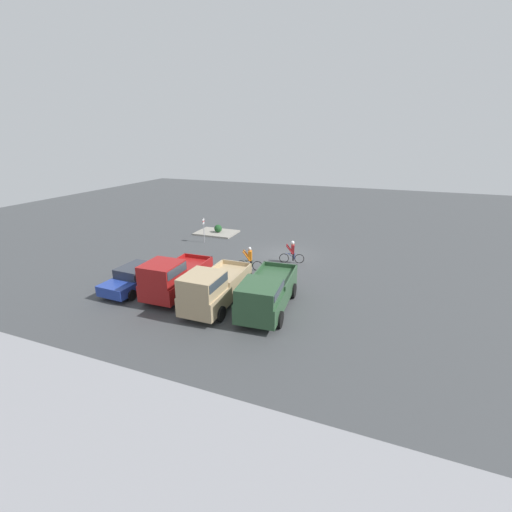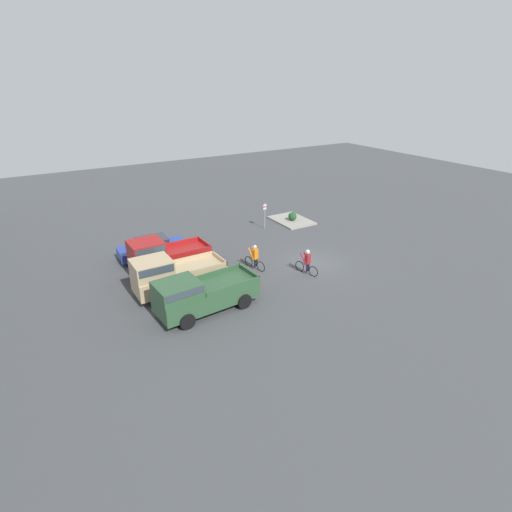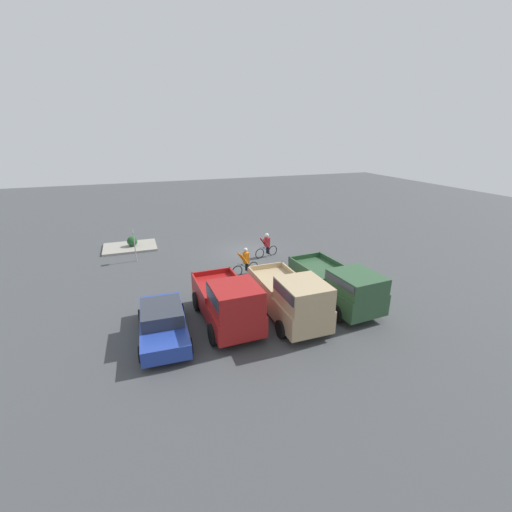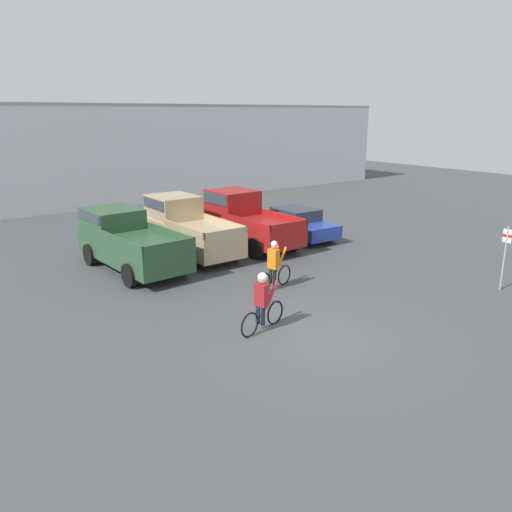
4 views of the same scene
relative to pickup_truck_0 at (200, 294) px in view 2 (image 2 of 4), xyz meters
name	(u,v)px [view 2 (image 2 of 4)]	position (x,y,z in m)	size (l,w,h in m)	color
ground_plane	(314,263)	(1.76, -9.20, -1.13)	(80.00, 80.00, 0.00)	#424447
pickup_truck_0	(200,294)	(0.00, 0.00, 0.00)	(2.60, 5.68, 2.15)	#2D5133
pickup_truck_1	(171,274)	(2.83, 0.54, 0.07)	(2.22, 5.34, 2.35)	tan
pickup_truck_2	(162,255)	(5.62, 0.13, 0.11)	(2.36, 5.06, 2.40)	maroon
sedan_0	(152,248)	(8.43, -0.07, -0.41)	(2.13, 4.68, 1.42)	#233D9E
cyclist_0	(255,257)	(3.08, -5.26, -0.28)	(1.81, 0.59, 1.72)	black
cyclist_1	(307,261)	(0.72, -7.75, -0.26)	(1.79, 0.58, 1.70)	black
fire_lane_sign	(265,213)	(9.24, -9.90, 0.22)	(0.06, 0.30, 2.22)	#9E9EA3
curb_island	(291,220)	(9.61, -12.93, -1.05)	(3.75, 2.77, 0.15)	gray
shrub	(292,216)	(9.41, -12.88, -0.61)	(0.73, 0.73, 0.73)	#1E4C23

